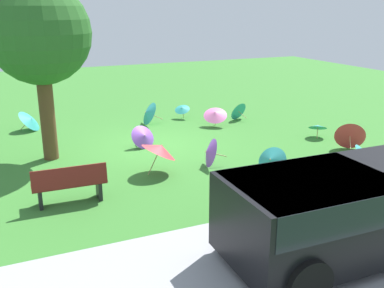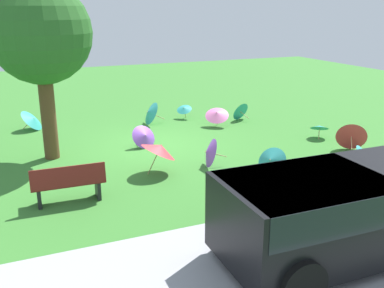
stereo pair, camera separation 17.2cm
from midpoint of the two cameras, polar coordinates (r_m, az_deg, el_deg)
name	(u,v)px [view 2 (the right image)]	position (r m, az deg, el deg)	size (l,w,h in m)	color
ground	(154,146)	(13.96, -4.57, -0.24)	(40.00, 40.00, 0.00)	#387A2D
road_strip	(299,273)	(7.79, 14.30, -15.81)	(40.00, 4.39, 0.01)	#9E9EA3
van_dark	(342,207)	(8.08, 19.32, -7.68)	(4.63, 2.18, 1.53)	black
park_bench	(69,183)	(10.12, -15.14, -4.92)	(1.61, 0.52, 0.90)	maroon
shade_tree	(40,35)	(12.78, -18.56, 13.20)	(2.75, 2.75, 4.89)	brown
parasol_purple_0	(145,136)	(13.72, -5.76, 1.02)	(0.90, 0.82, 0.73)	tan
parasol_red_1	(160,149)	(11.48, -3.75, -0.61)	(0.95, 0.96, 0.98)	tan
parasol_teal_0	(184,109)	(17.24, -0.73, 4.58)	(0.81, 0.80, 0.57)	tan
parasol_pink_0	(217,114)	(16.06, 3.54, 3.88)	(1.15, 1.13, 0.76)	tan
parasol_teal_1	(319,127)	(15.28, 16.40, 2.10)	(0.83, 0.83, 0.55)	tan
parasol_purple_1	(208,152)	(12.00, 2.55, -1.10)	(0.78, 0.87, 0.82)	tan
parasol_teal_2	(366,154)	(13.11, 21.80, -1.25)	(0.84, 0.82, 0.60)	tan
parasol_teal_3	(271,161)	(11.69, 10.57, -2.12)	(0.85, 0.94, 0.73)	tan
parasol_red_2	(351,135)	(14.29, 20.15, 1.09)	(1.02, 1.03, 0.93)	tan
parasol_teal_4	(239,111)	(17.17, 6.41, 4.29)	(0.82, 0.78, 0.72)	tan
parasol_teal_8	(149,113)	(16.47, -5.20, 4.03)	(0.88, 0.89, 0.87)	tan
parasol_teal_9	(33,119)	(16.63, -19.55, 3.01)	(1.01, 1.10, 0.75)	tan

